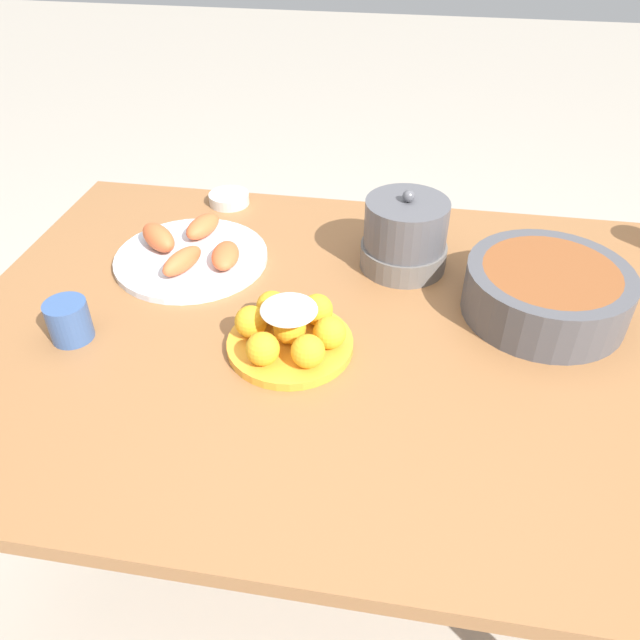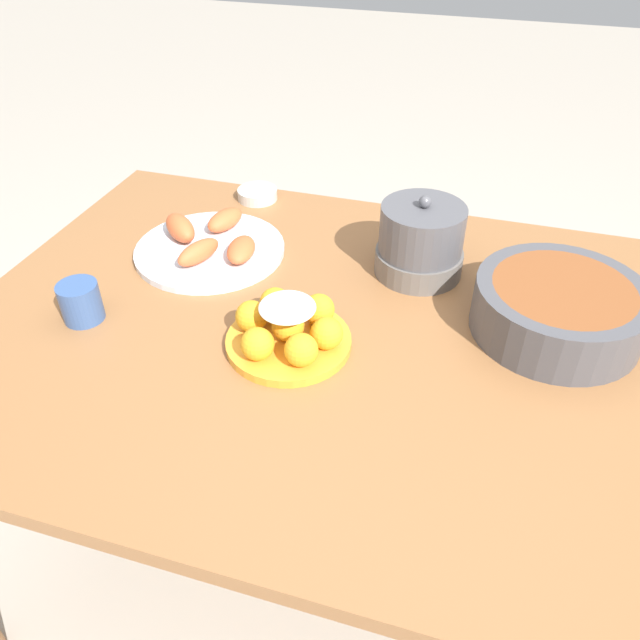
% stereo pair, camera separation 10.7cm
% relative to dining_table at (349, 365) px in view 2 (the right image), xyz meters
% --- Properties ---
extents(ground_plane, '(12.00, 12.00, 0.00)m').
position_rel_dining_table_xyz_m(ground_plane, '(0.00, 0.00, -0.63)').
color(ground_plane, '#B2A899').
extents(dining_table, '(1.43, 0.99, 0.71)m').
position_rel_dining_table_xyz_m(dining_table, '(0.00, 0.00, 0.00)').
color(dining_table, '#936038').
rests_on(dining_table, ground_plane).
extents(cake_plate, '(0.22, 0.22, 0.09)m').
position_rel_dining_table_xyz_m(cake_plate, '(-0.09, -0.07, 0.12)').
color(cake_plate, gold).
rests_on(cake_plate, dining_table).
extents(serving_bowl, '(0.29, 0.29, 0.09)m').
position_rel_dining_table_xyz_m(serving_bowl, '(0.35, 0.11, 0.13)').
color(serving_bowl, '#4C4C51').
rests_on(serving_bowl, dining_table).
extents(sauce_bowl, '(0.10, 0.10, 0.03)m').
position_rel_dining_table_xyz_m(sauce_bowl, '(-0.35, 0.43, 0.10)').
color(sauce_bowl, beige).
rests_on(sauce_bowl, dining_table).
extents(seafood_platter, '(0.32, 0.32, 0.06)m').
position_rel_dining_table_xyz_m(seafood_platter, '(-0.35, 0.17, 0.10)').
color(seafood_platter, silver).
rests_on(seafood_platter, dining_table).
extents(cup_near, '(0.07, 0.07, 0.07)m').
position_rel_dining_table_xyz_m(cup_near, '(-0.48, -0.10, 0.12)').
color(cup_near, '#38568E').
rests_on(cup_near, dining_table).
extents(warming_pot, '(0.17, 0.17, 0.17)m').
position_rel_dining_table_xyz_m(warming_pot, '(0.08, 0.23, 0.15)').
color(warming_pot, '#66605B').
rests_on(warming_pot, dining_table).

